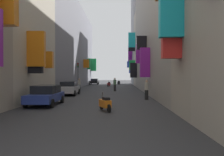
% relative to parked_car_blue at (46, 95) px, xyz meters
% --- Properties ---
extents(ground_plane, '(140.00, 140.00, 0.00)m').
position_rel_parked_car_blue_xyz_m(ground_plane, '(3.54, 15.03, -0.76)').
color(ground_plane, '#2D2D30').
extents(building_left_mid_b, '(7.33, 36.82, 14.77)m').
position_rel_parked_car_blue_xyz_m(building_left_mid_b, '(-4.46, 26.64, 6.63)').
color(building_left_mid_b, gray).
rests_on(building_left_mid_b, ground).
extents(building_right_mid_b, '(7.16, 30.89, 19.89)m').
position_rel_parked_car_blue_xyz_m(building_right_mid_b, '(11.53, 12.81, 9.18)').
color(building_right_mid_b, gray).
rests_on(building_right_mid_b, ground).
extents(building_right_mid_c, '(7.30, 5.86, 14.31)m').
position_rel_parked_car_blue_xyz_m(building_right_mid_c, '(11.49, 31.17, 6.41)').
color(building_right_mid_c, '#B2A899').
rests_on(building_right_mid_c, ground).
extents(building_right_far, '(7.22, 10.93, 21.99)m').
position_rel_parked_car_blue_xyz_m(building_right_far, '(11.53, 39.57, 10.22)').
color(building_right_far, gray).
rests_on(building_right_far, ground).
extents(parked_car_blue, '(1.97, 4.43, 1.44)m').
position_rel_parked_car_blue_xyz_m(parked_car_blue, '(0.00, 0.00, 0.00)').
color(parked_car_blue, navy).
rests_on(parked_car_blue, ground).
extents(parked_car_silver, '(1.94, 4.19, 1.47)m').
position_rel_parked_car_blue_xyz_m(parked_car_silver, '(-0.11, 8.87, 0.02)').
color(parked_car_silver, '#B7B7BC').
rests_on(parked_car_silver, ground).
extents(parked_car_black, '(1.90, 4.48, 1.33)m').
position_rel_parked_car_blue_xyz_m(parked_car_black, '(-0.27, 38.54, -0.04)').
color(parked_car_black, black).
rests_on(parked_car_black, ground).
extents(scooter_orange, '(0.84, 1.83, 1.13)m').
position_rel_parked_car_blue_xyz_m(scooter_orange, '(4.50, -2.80, -0.29)').
color(scooter_orange, orange).
rests_on(scooter_orange, ground).
extents(scooter_red, '(0.63, 1.90, 1.13)m').
position_rel_parked_car_blue_xyz_m(scooter_red, '(3.49, 28.57, -0.29)').
color(scooter_red, red).
rests_on(scooter_red, ground).
extents(scooter_black, '(0.65, 1.78, 1.13)m').
position_rel_parked_car_blue_xyz_m(scooter_black, '(5.38, 36.92, -0.29)').
color(scooter_black, black).
rests_on(scooter_black, ground).
extents(pedestrian_near_left, '(0.41, 0.41, 1.80)m').
position_rel_parked_car_blue_xyz_m(pedestrian_near_left, '(4.81, 15.30, 0.14)').
color(pedestrian_near_left, '#272727').
rests_on(pedestrian_near_left, ground).
extents(pedestrian_near_right, '(0.49, 0.49, 1.78)m').
position_rel_parked_car_blue_xyz_m(pedestrian_near_right, '(7.82, 4.05, 0.13)').
color(pedestrian_near_right, black).
rests_on(pedestrian_near_right, ground).
extents(pedestrian_mid_street, '(0.54, 0.54, 1.74)m').
position_rel_parked_car_blue_xyz_m(pedestrian_mid_street, '(-0.13, 15.92, 0.11)').
color(pedestrian_mid_street, '#313131').
rests_on(pedestrian_mid_street, ground).
extents(traffic_light_near_corner, '(0.26, 0.34, 4.13)m').
position_rel_parked_car_blue_xyz_m(traffic_light_near_corner, '(-1.10, 20.67, 2.07)').
color(traffic_light_near_corner, '#2D2D2D').
rests_on(traffic_light_near_corner, ground).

